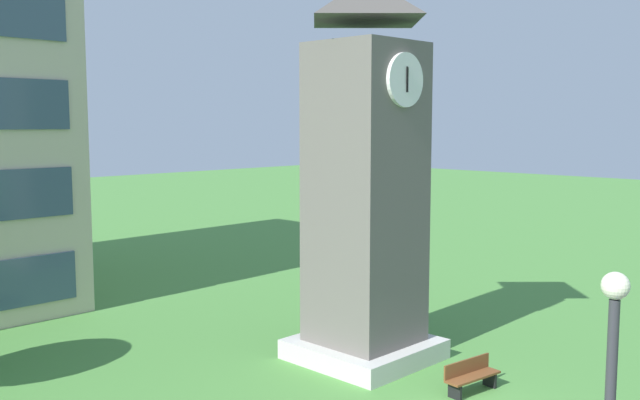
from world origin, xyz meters
The scene contains 2 objects.
clock_tower centered at (1.91, 4.91, 5.22)m, with size 3.82×3.82×11.59m.
park_bench centered at (1.85, 1.00, 0.46)m, with size 1.85×0.72×0.88m.
Camera 1 is at (-14.28, -9.12, 7.33)m, focal length 39.56 mm.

